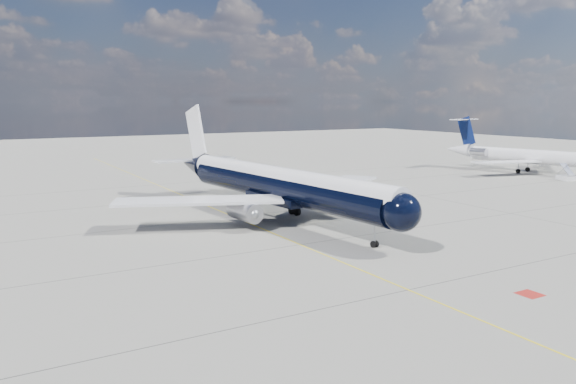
% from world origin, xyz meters
% --- Properties ---
extents(ground, '(320.00, 320.00, 0.00)m').
position_xyz_m(ground, '(0.00, 30.00, 0.00)').
color(ground, gray).
rests_on(ground, ground).
extents(taxiway_centerline, '(0.16, 160.00, 0.01)m').
position_xyz_m(taxiway_centerline, '(0.00, 25.00, 0.00)').
color(taxiway_centerline, yellow).
rests_on(taxiway_centerline, ground).
extents(red_marking, '(1.60, 1.60, 0.01)m').
position_xyz_m(red_marking, '(6.80, -10.00, 0.00)').
color(red_marking, maroon).
rests_on(red_marking, ground).
extents(main_airliner, '(37.02, 45.26, 13.07)m').
position_xyz_m(main_airliner, '(3.87, 22.06, 4.06)').
color(main_airliner, black).
rests_on(main_airliner, ground).
extents(regional_jet, '(26.38, 30.79, 10.52)m').
position_xyz_m(regional_jet, '(65.38, 36.48, 3.32)').
color(regional_jet, white).
rests_on(regional_jet, ground).
extents(boarding_stair, '(2.99, 3.34, 3.05)m').
position_xyz_m(boarding_stair, '(62.93, 24.69, 0.57)').
color(boarding_stair, white).
rests_on(boarding_stair, ground).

